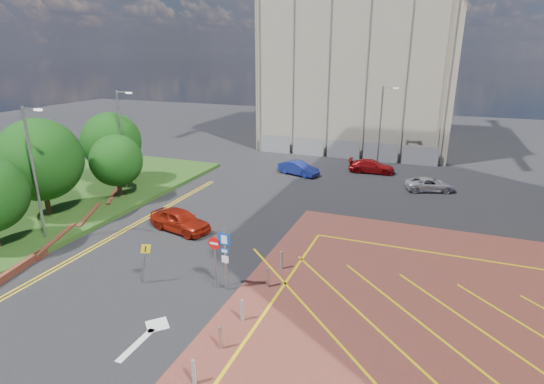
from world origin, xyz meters
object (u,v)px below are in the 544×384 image
Objects in this scene: lamp_left_near at (34,169)px; sign_cluster at (221,254)px; warning_sign at (145,259)px; car_red_back at (371,166)px; car_silver_back at (430,184)px; tree_c at (116,161)px; lamp_back at (381,124)px; tree_d at (111,142)px; tree_b at (40,160)px; car_red_left at (180,220)px; car_blue_back at (298,168)px; lamp_left_far at (122,136)px.

lamp_left_near reaches higher than sign_cluster.
sign_cluster is 1.42× the size of warning_sign.
car_red_back is 6.76m from car_silver_back.
tree_c is 25.19m from lamp_back.
tree_d is (-3.00, 3.00, 0.68)m from tree_c.
tree_b reaches higher than car_red_left.
tree_c is 1.23× the size of car_blue_back.
tree_b reaches higher than car_blue_back.
car_blue_back reaches higher than car_silver_back.
lamp_left_near is 22.63m from car_blue_back.
tree_b is 2.99× the size of warning_sign.
lamp_left_near is 1.00× the size of lamp_back.
lamp_back is (17.58, 18.00, 1.17)m from tree_c.
tree_d is 16.89m from car_blue_back.
car_silver_back is at bearing 33.36° from tree_b.
lamp_left_near reaches higher than lamp_back.
warning_sign is (13.00, -12.95, -2.44)m from tree_d.
warning_sign is 0.57× the size of car_blue_back.
tree_b is 7.10m from lamp_left_far.
lamp_left_near reaches higher than car_blue_back.
sign_cluster is (14.72, -11.02, -2.71)m from lamp_left_far.
tree_c is at bearing 78.55° from car_red_left.
tree_d is at bearing 97.13° from tree_b.
lamp_left_far is 25.79m from car_silver_back.
lamp_back is at bearing 49.59° from tree_b.
lamp_left_far is at bearing 101.31° from lamp_left_near.
lamp_back is at bearing 82.03° from sign_cluster.
car_red_left is 1.09× the size of car_blue_back.
lamp_left_far is 1.00× the size of lamp_back.
tree_c is 1.13× the size of car_red_left.
tree_c is 1.22× the size of car_silver_back.
tree_c is 0.61× the size of lamp_back.
tree_c is 8.94m from car_red_left.
lamp_left_far is 18.58m from sign_cluster.
lamp_left_far is at bearing 146.64° from car_blue_back.
tree_b is at bearing -82.87° from tree_d.
lamp_left_near is 2.50× the size of sign_cluster.
tree_c is 2.18× the size of warning_sign.
car_red_back is at bearing 46.41° from tree_b.
lamp_back reaches higher than car_blue_back.
car_red_left is (6.75, 4.46, -3.92)m from lamp_left_near.
warning_sign is at bearing -166.17° from sign_cluster.
warning_sign is (12.00, -4.95, -2.81)m from tree_b.
tree_b is at bearing 132.44° from car_red_back.
tree_d reaches higher than warning_sign.
tree_c is at bearing 68.20° from tree_b.
lamp_left_near is 29.34m from car_silver_back.
car_red_back is (18.24, 13.29, -4.03)m from lamp_left_far.
lamp_left_near is 13.04m from sign_cluster.
lamp_left_far is (-2.00, 10.00, 0.00)m from lamp_left_near.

